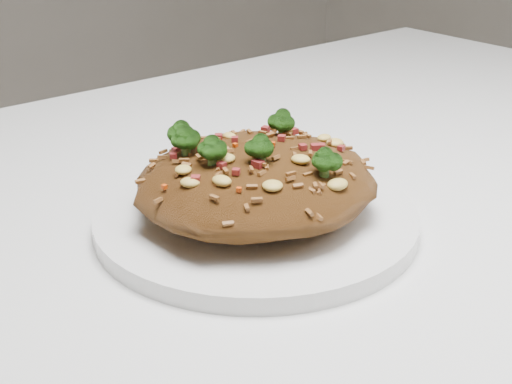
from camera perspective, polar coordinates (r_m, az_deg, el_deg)
dining_table at (r=0.67m, az=4.73°, el=-6.76°), size 1.20×0.80×0.75m
plate at (r=0.56m, az=-0.00°, el=-2.06°), size 0.25×0.25×0.01m
fried_rice at (r=0.54m, az=-0.04°, el=1.62°), size 0.19×0.18×0.07m
fork at (r=0.62m, az=1.37°, el=1.81°), size 0.12×0.13×0.00m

